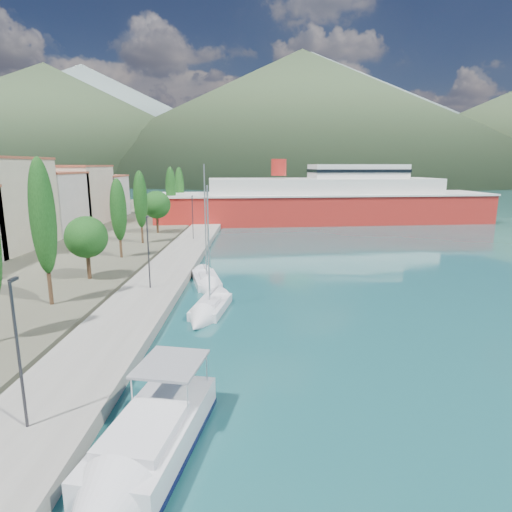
{
  "coord_description": "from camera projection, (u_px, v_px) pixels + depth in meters",
  "views": [
    {
      "loc": [
        0.22,
        -21.19,
        11.01
      ],
      "look_at": [
        0.0,
        14.0,
        3.5
      ],
      "focal_mm": 30.0,
      "sensor_mm": 36.0,
      "label": 1
    }
  ],
  "objects": [
    {
      "name": "lamp_posts",
      "position": [
        153.0,
        246.0,
        37.2
      ],
      "size": [
        0.15,
        44.73,
        6.06
      ],
      "color": "#2D2D33",
      "rests_on": "quay"
    },
    {
      "name": "tree_row",
      "position": [
        134.0,
        207.0,
        53.47
      ],
      "size": [
        4.24,
        63.16,
        10.91
      ],
      "color": "#47301E",
      "rests_on": "land_strip"
    },
    {
      "name": "hills_near",
      "position": [
        370.0,
        121.0,
        376.45
      ],
      "size": [
        1010.0,
        520.0,
        115.0
      ],
      "color": "#36492D",
      "rests_on": "ground"
    },
    {
      "name": "quay",
      "position": [
        177.0,
        261.0,
        48.42
      ],
      "size": [
        5.0,
        88.0,
        0.8
      ],
      "primitive_type": "cube",
      "color": "gray",
      "rests_on": "ground"
    },
    {
      "name": "town_buildings",
      "position": [
        22.0,
        206.0,
        58.15
      ],
      "size": [
        9.2,
        69.2,
        11.3
      ],
      "color": "beige",
      "rests_on": "land_strip"
    },
    {
      "name": "ground",
      "position": [
        258.0,
        199.0,
        140.38
      ],
      "size": [
        1400.0,
        1400.0,
        0.0
      ],
      "primitive_type": "plane",
      "color": "#1B5357"
    },
    {
      "name": "motor_cruiser",
      "position": [
        135.0,
        470.0,
        14.85
      ],
      "size": [
        4.55,
        10.44,
        3.72
      ],
      "color": "#0B0E34",
      "rests_on": "ground"
    },
    {
      "name": "sailboat_mid",
      "position": [
        209.0,
        286.0,
        38.65
      ],
      "size": [
        4.14,
        8.59,
        11.96
      ],
      "color": "silver",
      "rests_on": "ground"
    },
    {
      "name": "sailboat_near",
      "position": [
        205.0,
        315.0,
        31.22
      ],
      "size": [
        3.25,
        7.51,
        10.44
      ],
      "color": "silver",
      "rests_on": "ground"
    },
    {
      "name": "hills_far",
      "position": [
        355.0,
        118.0,
        611.12
      ],
      "size": [
        1480.0,
        900.0,
        180.0
      ],
      "color": "slate",
      "rests_on": "ground"
    },
    {
      "name": "ferry",
      "position": [
        325.0,
        202.0,
        83.37
      ],
      "size": [
        65.44,
        20.86,
        12.77
      ],
      "color": "#B1211B",
      "rests_on": "ground"
    }
  ]
}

